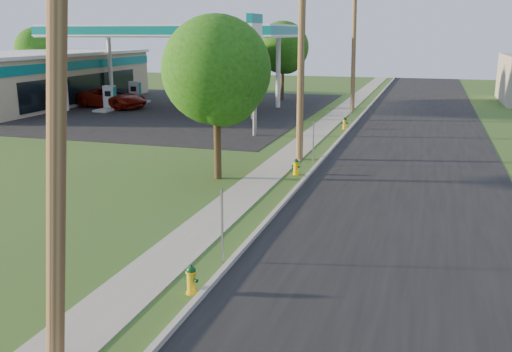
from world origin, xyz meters
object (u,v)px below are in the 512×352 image
Objects in this scene: utility_pole_near at (56,99)px; fuel_pump_ne at (219,105)px; utility_pole_mid at (301,53)px; fuel_pump_sw at (135,96)px; fuel_pump_nw at (110,101)px; utility_pole_far at (354,47)px; hydrant_mid at (296,167)px; car_silver at (227,101)px; hydrant_far at (345,123)px; fuel_pump_se at (237,99)px; hydrant_near at (191,279)px; car_red at (112,98)px; tree_lot at (284,49)px; tree_verge at (218,75)px; tree_back at (37,50)px; price_pylon at (255,40)px.

fuel_pump_ne is (-8.90, 31.00, -4.08)m from utility_pole_near.
utility_pole_mid is 25.05m from fuel_pump_sw.
utility_pole_mid is 3.06× the size of fuel_pump_nw.
fuel_pump_nw is (-17.90, -5.00, -4.08)m from utility_pole_far.
hydrant_mid is 0.18× the size of car_silver.
fuel_pump_ne is 4.18× the size of hydrant_far.
utility_pole_mid reaches higher than car_silver.
fuel_pump_se reaches higher than hydrant_mid.
hydrant_near is 11.74m from hydrant_mid.
fuel_pump_ne is 0.54× the size of car_red.
fuel_pump_ne is at bearing 0.00° from fuel_pump_nw.
tree_lot is at bearing -8.43° from car_silver.
tree_verge is 1.03× the size of tree_back.
tree_lot is at bearing 71.20° from fuel_pump_se.
utility_pole_mid is 13.72× the size of hydrant_near.
utility_pole_near is 1.61× the size of car_red.
tree_lot is 8.95× the size of hydrant_far.
utility_pole_far is at bearing 15.61° from fuel_pump_nw.
tree_verge is (15.59, -21.58, 3.51)m from fuel_pump_sw.
fuel_pump_se is 4.48× the size of hydrant_mid.
price_pylon is 21.37m from hydrant_near.
utility_pole_near is 36.03m from fuel_pump_nw.
hydrant_mid is (0.52, -20.98, -4.45)m from utility_pole_far.
fuel_pump_ne is at bearing 120.53° from hydrant_mid.
utility_pole_near is 1.38× the size of tree_lot.
fuel_pump_nw is 1.00× the size of fuel_pump_se.
utility_pole_mid is at bearing -94.58° from hydrant_far.
fuel_pump_sw is 0.47× the size of tree_lot.
hydrant_near is (18.70, -31.72, -0.37)m from fuel_pump_sw.
fuel_pump_se is at bearing 23.96° from fuel_pump_nw.
utility_pole_mid is 40.49m from tree_back.
utility_pole_far is at bearing 90.00° from utility_pole_mid.
fuel_pump_nw is 4.00m from fuel_pump_sw.
tree_back is 1.61× the size of car_silver.
utility_pole_mid is 6.76m from price_pylon.
utility_pole_far is 9.72m from hydrant_far.
hydrant_near is at bearing -70.72° from fuel_pump_ne.
utility_pole_far is 13.31× the size of hydrant_mid.
tree_back is at bearing 147.23° from price_pylon.
fuel_pump_se is at bearing 117.63° from utility_pole_mid.
utility_pole_far is 12.41× the size of hydrant_far.
price_pylon reaches higher than hydrant_far.
utility_pole_far is 2.97× the size of fuel_pump_se.
utility_pole_near is at bearing -90.00° from utility_pole_far.
fuel_pump_ne is 2.76m from car_silver.
fuel_pump_se is 22.83m from tree_verge.
hydrant_mid is 0.12× the size of car_red.
utility_pole_far reaches higher than car_red.
hydrant_mid is at bearing -91.06° from hydrant_far.
hydrant_far is 0.13× the size of car_red.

